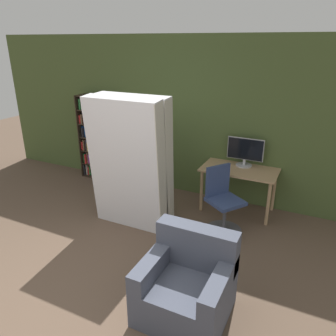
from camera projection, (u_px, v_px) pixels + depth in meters
ground_plane at (46, 320)px, 3.26m from camera, size 16.00×16.00×0.00m
wall_back at (184, 118)px, 5.62m from camera, size 8.00×0.06×2.70m
desk at (239, 175)px, 5.14m from camera, size 1.17×0.63×0.72m
monitor at (245, 151)px, 5.15m from camera, size 0.57×0.25×0.46m
office_chair at (223, 205)px, 4.67m from camera, size 0.61×0.61×0.96m
bookshelf at (97, 138)px, 6.41m from camera, size 0.83×0.30×1.64m
mattress_near at (127, 166)px, 4.57m from camera, size 1.12×0.38×1.92m
mattress_far at (136, 161)px, 4.77m from camera, size 1.12×0.31×1.92m
armchair at (187, 284)px, 3.27m from camera, size 0.85×0.80×0.85m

